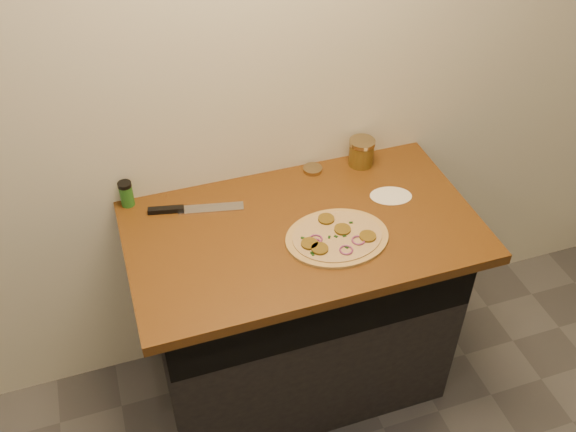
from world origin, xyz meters
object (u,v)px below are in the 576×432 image
object	(u,v)px
pizza	(337,237)
chefs_knife	(187,209)
spice_shaker	(126,194)
salsa_jar	(361,152)

from	to	relation	value
pizza	chefs_knife	size ratio (longest dim) A/B	1.06
spice_shaker	salsa_jar	bearing A→B (deg)	-2.19
pizza	spice_shaker	xyz separation A→B (m)	(-0.64, 0.40, 0.04)
pizza	salsa_jar	distance (m)	0.44
salsa_jar	spice_shaker	world-z (taller)	salsa_jar
chefs_knife	spice_shaker	world-z (taller)	spice_shaker
chefs_knife	pizza	bearing A→B (deg)	-34.24
chefs_knife	salsa_jar	size ratio (longest dim) A/B	3.12
chefs_knife	salsa_jar	distance (m)	0.69
pizza	spice_shaker	world-z (taller)	spice_shaker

